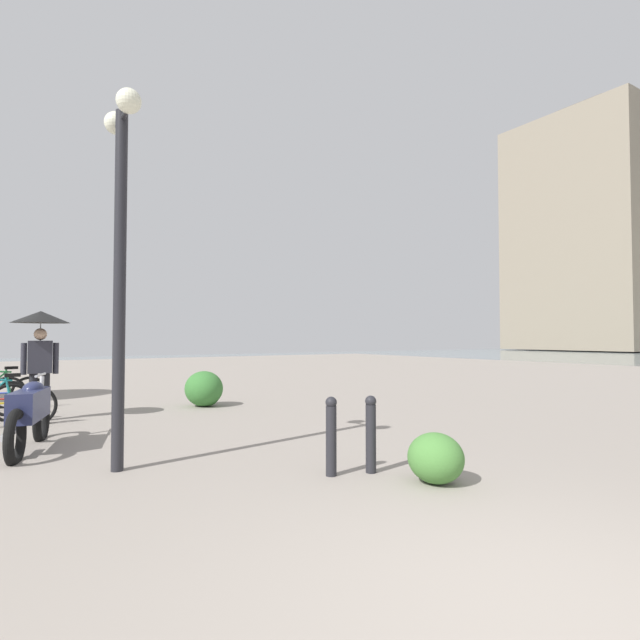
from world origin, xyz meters
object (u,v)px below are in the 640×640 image
motorcycle (30,413)px  pedestrian (40,334)px  lamppost (120,225)px  bollard_mid (331,434)px  bicycle_green (1,393)px  bollard_near (371,432)px

motorcycle → pedestrian: (2.63, -0.30, 1.10)m
lamppost → motorcycle: 3.07m
motorcycle → bollard_mid: motorcycle is taller
motorcycle → pedestrian: size_ratio=1.05×
motorcycle → bollard_mid: bearing=-140.6°
bicycle_green → bollard_mid: bicycle_green is taller
bollard_mid → bicycle_green: bearing=20.9°
pedestrian → bollard_near: 6.85m
lamppost → motorcycle: (1.81, 0.79, -2.36)m
lamppost → pedestrian: lamppost is taller
motorcycle → pedestrian: bearing=-6.5°
lamppost → motorcycle: lamppost is taller
lamppost → bollard_near: size_ratio=4.96×
motorcycle → bicycle_green: size_ratio=1.21×
pedestrian → bollard_near: size_ratio=2.32×
bicycle_green → bollard_mid: 8.47m
bollard_near → bicycle_green: bearing=23.3°
motorcycle → bollard_mid: size_ratio=2.42×
bicycle_green → bollard_near: bicycle_green is taller
bicycle_green → bollard_near: 8.77m
bollard_near → pedestrian: bearing=25.4°
lamppost → bollard_mid: 3.45m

